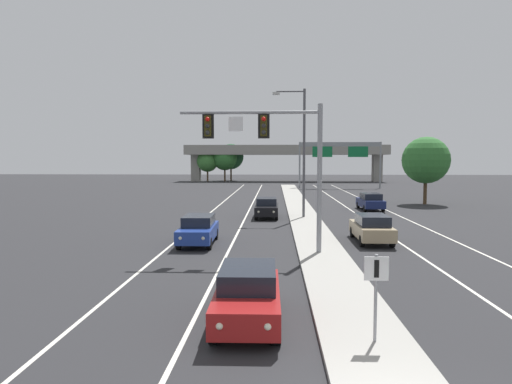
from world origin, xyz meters
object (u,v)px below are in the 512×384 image
Objects in this scene: tree_far_left_a at (225,158)px; tree_far_right_a at (426,160)px; street_lamp_median at (301,145)px; car_receding_navy at (370,201)px; median_sign_post at (376,285)px; highway_sign_gantry at (340,150)px; overhead_signal_mast at (275,146)px; car_receding_tan at (372,228)px; tree_far_left_c at (207,161)px; tree_far_left_b at (231,157)px; car_oncoming_red at (248,294)px; car_oncoming_blue at (198,229)px; car_oncoming_black at (267,207)px.

tree_far_left_a is 54.31m from tree_far_right_a.
street_lamp_median is at bearing -138.57° from tree_far_right_a.
street_lamp_median is 60.89m from tree_far_left_a.
median_sign_post is at bearing -101.67° from car_receding_navy.
highway_sign_gantry is (8.03, 62.22, 4.58)m from median_sign_post.
car_receding_tan is (5.49, 3.55, -4.50)m from overhead_signal_mast.
highway_sign_gantry is at bearing -40.94° from tree_far_left_c.
overhead_signal_mast is 52.48m from highway_sign_gantry.
tree_far_left_b is (4.64, 3.69, 0.99)m from tree_far_left_c.
tree_far_right_a is (6.89, 5.87, 3.77)m from car_receding_navy.
car_receding_tan and car_receding_navy have the same top height.
car_receding_navy is at bearing -72.05° from tree_far_left_b.
tree_far_right_a reaches higher than car_oncoming_red.
tree_far_left_c is (-23.08, 53.22, 3.45)m from car_receding_navy.
car_receding_navy is 56.95m from tree_far_left_a.
tree_far_left_b reaches higher than car_receding_tan.
car_oncoming_red is at bearing -73.71° from car_oncoming_blue.
car_oncoming_blue is at bearing 148.34° from overhead_signal_mast.
median_sign_post is at bearing -76.88° from overhead_signal_mast.
car_oncoming_black is at bearing 97.21° from median_sign_post.
tree_far_left_a is at bearing 103.02° from car_receding_tan.
overhead_signal_mast reaches higher than car_oncoming_blue.
car_oncoming_black is 39.30m from highway_sign_gantry.
street_lamp_median reaches higher than car_receding_navy.
car_receding_tan is at bearing -71.07° from street_lamp_median.
car_oncoming_red is 86.39m from tree_far_left_b.
tree_far_left_a reaches higher than car_receding_tan.
tree_far_right_a is at bearing 41.43° from street_lamp_median.
street_lamp_median reaches higher than tree_far_left_a.
tree_far_left_a is at bearing 96.81° from car_oncoming_red.
highway_sign_gantry is 1.75× the size of tree_far_left_a.
car_oncoming_black is at bearing 72.75° from car_oncoming_blue.
overhead_signal_mast is 1.61× the size of car_oncoming_black.
tree_far_left_c is at bearing 105.89° from car_receding_tan.
highway_sign_gantry is (10.55, 51.40, 0.85)m from overhead_signal_mast.
highway_sign_gantry is at bearing 73.17° from car_oncoming_blue.
street_lamp_median is 11.66m from car_receding_tan.
overhead_signal_mast reaches higher than tree_far_left_c.
car_oncoming_black is (0.12, 23.32, 0.00)m from car_oncoming_red.
car_oncoming_blue is 74.34m from tree_far_left_b.
tree_far_right_a reaches higher than car_receding_navy.
car_oncoming_blue is (-3.45, 11.81, 0.00)m from car_oncoming_red.
car_oncoming_blue is 12.06m from car_oncoming_black.
overhead_signal_mast is 1.60× the size of car_oncoming_blue.
tree_far_right_a is (16.48, 34.78, 3.77)m from car_oncoming_red.
car_receding_tan is 71.48m from tree_far_left_a.
car_oncoming_blue is 0.56× the size of tree_far_left_b.
overhead_signal_mast reaches higher than car_receding_navy.
tree_far_left_c is (-10.04, 70.32, 3.45)m from car_oncoming_blue.
overhead_signal_mast is 7.94m from car_receding_tan.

